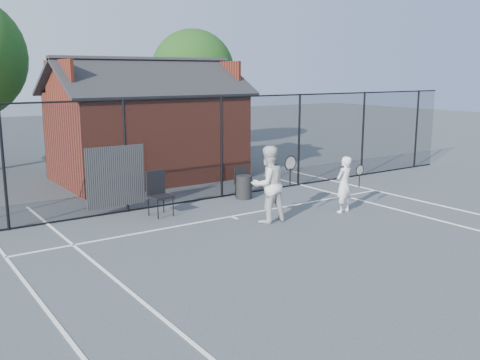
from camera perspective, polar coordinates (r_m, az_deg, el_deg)
ground at (r=11.60m, az=7.38°, el=-7.11°), size 80.00×80.00×0.00m
court_lines at (r=10.72m, az=12.17°, el=-8.84°), size 11.02×18.00×0.01m
fence at (r=15.10m, az=-6.15°, el=2.88°), size 22.04×3.00×3.00m
clubhouse at (r=18.98m, az=-9.83°, el=5.00°), size 6.50×4.36×4.19m
tree_right at (r=26.06m, az=-5.05°, el=11.44°), size 3.97×3.97×5.70m
player_front at (r=14.41m, az=11.04°, el=-0.47°), size 0.70×0.54×1.50m
player_back at (r=13.19m, az=3.01°, el=-0.45°), size 1.05×0.78×1.92m
chair_left at (r=13.95m, az=-8.48°, el=-1.54°), size 0.60×0.62×1.14m
chair_right at (r=15.88m, az=0.37°, el=-0.32°), size 0.47×0.48×0.88m
waste_bin at (r=15.76m, az=0.43°, el=-0.76°), size 0.55×0.55×0.69m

